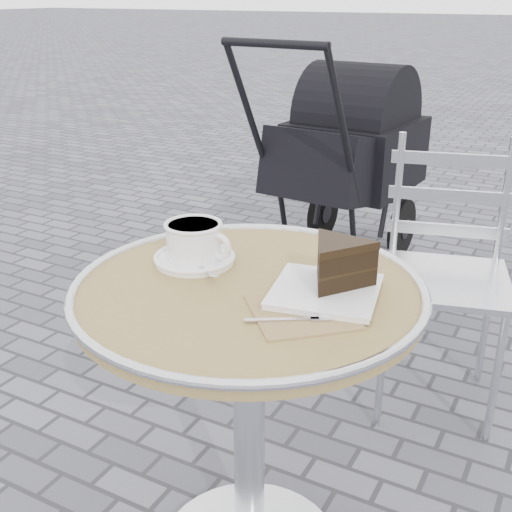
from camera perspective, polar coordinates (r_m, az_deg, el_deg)
The scene contains 5 objects.
cafe_table at distance 1.37m, azimuth -0.65°, elevation -8.92°, with size 0.72×0.72×0.74m.
cappuccino_set at distance 1.40m, azimuth -5.47°, elevation 0.98°, with size 0.19×0.17×0.09m.
cake_plate_set at distance 1.25m, azimuth 7.01°, elevation -1.21°, with size 0.26×0.35×0.11m.
bistro_chair at distance 2.13m, azimuth 16.58°, elevation 1.10°, with size 0.48×0.48×0.87m.
baby_stroller at distance 3.14m, azimuth 7.79°, elevation 7.93°, with size 0.58×1.11×1.12m.
Camera 1 is at (0.57, -1.02, 1.28)m, focal length 45.00 mm.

